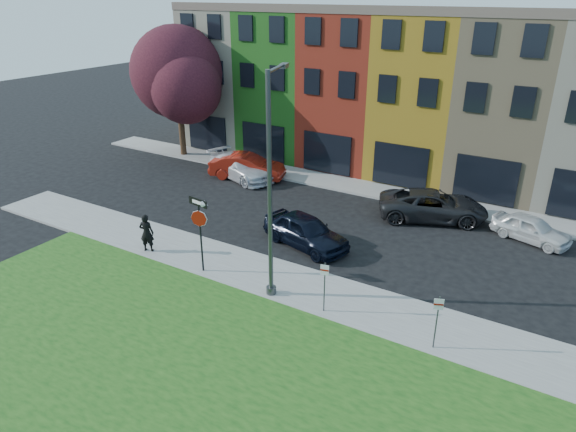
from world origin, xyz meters
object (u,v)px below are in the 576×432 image
Objects in this scene: stop_sign at (199,220)px; sedan_near at (306,231)px; man at (147,233)px; street_lamp at (271,189)px.

sedan_near is at bearing 68.89° from stop_sign.
stop_sign is at bearing 166.54° from sedan_near.
sedan_near is (5.93, 4.44, -0.26)m from man.
man is 0.21× the size of street_lamp.
stop_sign is 0.39× the size of street_lamp.
stop_sign is at bearing 166.64° from street_lamp.
stop_sign is 5.52m from sedan_near.
sedan_near is at bearing -166.33° from man.
man is 7.70m from street_lamp.
stop_sign is 1.85× the size of man.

